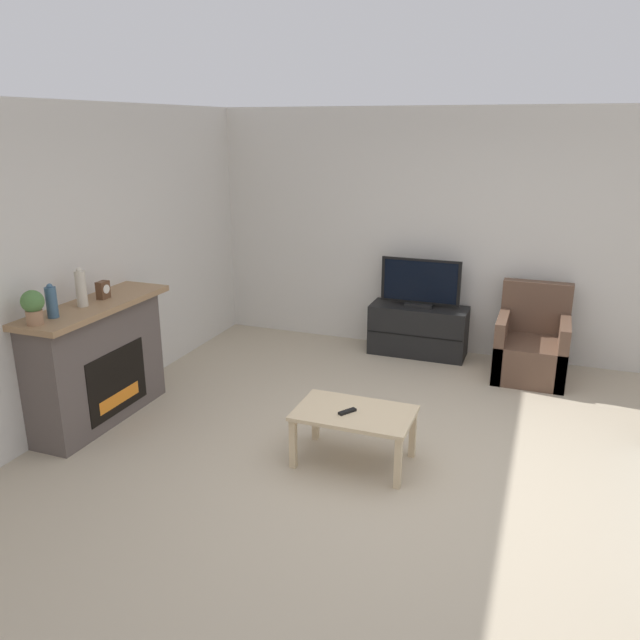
# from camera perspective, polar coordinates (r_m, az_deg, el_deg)

# --- Properties ---
(ground_plane) EXTENTS (24.00, 24.00, 0.00)m
(ground_plane) POSITION_cam_1_polar(r_m,az_deg,el_deg) (4.89, 7.22, -13.56)
(ground_plane) COLOR tan
(wall_back) EXTENTS (12.00, 0.06, 2.70)m
(wall_back) POSITION_cam_1_polar(r_m,az_deg,el_deg) (7.08, 13.10, 7.60)
(wall_back) COLOR beige
(wall_back) RESTS_ON ground
(wall_left) EXTENTS (0.06, 12.00, 2.70)m
(wall_left) POSITION_cam_1_polar(r_m,az_deg,el_deg) (5.71, -21.87, 4.49)
(wall_left) COLOR beige
(wall_left) RESTS_ON ground
(fireplace) EXTENTS (0.51, 1.48, 1.08)m
(fireplace) POSITION_cam_1_polar(r_m,az_deg,el_deg) (5.74, -19.68, -3.58)
(fireplace) COLOR #564C47
(fireplace) RESTS_ON ground
(mantel_vase_left) EXTENTS (0.09, 0.09, 0.27)m
(mantel_vase_left) POSITION_cam_1_polar(r_m,az_deg,el_deg) (5.23, -23.34, 1.56)
(mantel_vase_left) COLOR #385670
(mantel_vase_left) RESTS_ON fireplace
(mantel_vase_centre_left) EXTENTS (0.09, 0.09, 0.33)m
(mantel_vase_centre_left) POSITION_cam_1_polar(r_m,az_deg,el_deg) (5.45, -21.01, 2.76)
(mantel_vase_centre_left) COLOR beige
(mantel_vase_centre_left) RESTS_ON fireplace
(mantel_clock) EXTENTS (0.08, 0.11, 0.15)m
(mantel_clock) POSITION_cam_1_polar(r_m,az_deg,el_deg) (5.66, -19.22, 2.61)
(mantel_clock) COLOR brown
(mantel_clock) RESTS_ON fireplace
(potted_plant) EXTENTS (0.17, 0.17, 0.26)m
(potted_plant) POSITION_cam_1_polar(r_m,az_deg,el_deg) (5.10, -24.77, 1.22)
(potted_plant) COLOR #936B4C
(potted_plant) RESTS_ON fireplace
(tv_stand) EXTENTS (1.08, 0.42, 0.56)m
(tv_stand) POSITION_cam_1_polar(r_m,az_deg,el_deg) (7.13, 8.95, -0.94)
(tv_stand) COLOR black
(tv_stand) RESTS_ON ground
(tv) EXTENTS (0.88, 0.18, 0.54)m
(tv) POSITION_cam_1_polar(r_m,az_deg,el_deg) (6.98, 9.16, 3.21)
(tv) COLOR black
(tv) RESTS_ON tv_stand
(armchair) EXTENTS (0.70, 0.76, 0.95)m
(armchair) POSITION_cam_1_polar(r_m,az_deg,el_deg) (6.80, 18.75, -2.44)
(armchair) COLOR brown
(armchair) RESTS_ON ground
(coffee_table) EXTENTS (0.89, 0.56, 0.43)m
(coffee_table) POSITION_cam_1_polar(r_m,az_deg,el_deg) (4.81, 3.15, -8.98)
(coffee_table) COLOR #CCB289
(coffee_table) RESTS_ON ground
(remote) EXTENTS (0.12, 0.15, 0.02)m
(remote) POSITION_cam_1_polar(r_m,az_deg,el_deg) (4.76, 2.51, -8.36)
(remote) COLOR black
(remote) RESTS_ON coffee_table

